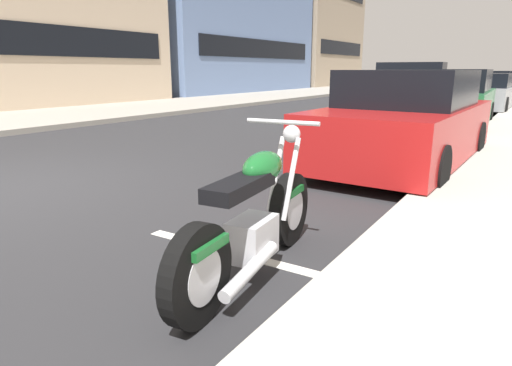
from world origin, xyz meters
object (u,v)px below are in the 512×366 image
at_px(parked_motorcycle, 254,221).
at_px(parked_car_far_down_curb, 485,93).
at_px(parked_car_near_corner, 487,88).
at_px(parked_car_mid_block, 505,85).
at_px(parked_car_at_intersection, 406,122).
at_px(parked_car_behind_motorcycle, 450,100).
at_px(crossing_truck, 410,78).

relative_size(parked_motorcycle, parked_car_far_down_curb, 0.49).
bearing_deg(parked_car_near_corner, parked_car_mid_block, -5.65).
relative_size(parked_motorcycle, parked_car_near_corner, 0.50).
bearing_deg(parked_car_mid_block, parked_car_at_intersection, 177.48).
xyz_separation_m(parked_motorcycle, parked_car_behind_motorcycle, (10.09, 0.36, 0.29)).
relative_size(parked_motorcycle, parked_car_behind_motorcycle, 0.47).
distance_m(parked_car_near_corner, crossing_truck, 7.36).
relative_size(parked_car_behind_motorcycle, parked_car_near_corner, 1.06).
bearing_deg(parked_car_at_intersection, parked_car_near_corner, 3.32).
bearing_deg(parked_motorcycle, parked_car_behind_motorcycle, -3.94).
relative_size(parked_car_near_corner, crossing_truck, 0.76).
bearing_deg(parked_car_at_intersection, parked_car_behind_motorcycle, 4.40).
distance_m(parked_car_near_corner, parked_car_mid_block, 5.39).
bearing_deg(parked_motorcycle, crossing_truck, 5.60).
bearing_deg(parked_car_near_corner, parked_car_far_down_curb, -177.42).
distance_m(parked_car_far_down_curb, crossing_truck, 11.71).
height_order(parked_car_behind_motorcycle, parked_car_near_corner, parked_car_behind_motorcycle).
bearing_deg(parked_car_far_down_curb, crossing_truck, 28.52).
relative_size(parked_motorcycle, parked_car_at_intersection, 0.46).
xyz_separation_m(parked_car_at_intersection, parked_car_behind_motorcycle, (5.48, 0.25, 0.02)).
height_order(parked_car_mid_block, crossing_truck, crossing_truck).
bearing_deg(parked_car_far_down_curb, parked_car_mid_block, 2.15).
height_order(parked_car_at_intersection, parked_car_behind_motorcycle, parked_car_behind_motorcycle).
bearing_deg(parked_car_behind_motorcycle, parked_car_far_down_curb, -4.06).
distance_m(parked_motorcycle, parked_car_at_intersection, 4.62).
xyz_separation_m(parked_car_far_down_curb, crossing_truck, (10.45, 5.27, 0.35)).
bearing_deg(parked_car_mid_block, parked_motorcycle, 177.68).
distance_m(parked_car_at_intersection, parked_car_mid_block, 21.65).
height_order(parked_motorcycle, parked_car_at_intersection, parked_car_at_intersection).
distance_m(parked_car_behind_motorcycle, parked_car_near_corner, 10.80).
height_order(parked_car_far_down_curb, parked_car_mid_block, parked_car_mid_block).
xyz_separation_m(parked_motorcycle, crossing_truck, (26.39, 5.41, 0.58)).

